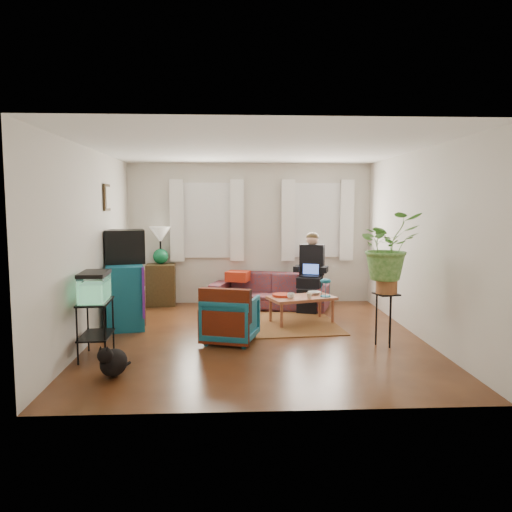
{
  "coord_description": "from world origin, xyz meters",
  "views": [
    {
      "loc": [
        -0.37,
        -6.8,
        1.86
      ],
      "look_at": [
        0.0,
        0.4,
        1.1
      ],
      "focal_mm": 35.0,
      "sensor_mm": 36.0,
      "label": 1
    }
  ],
  "objects": [
    {
      "name": "wall_back",
      "position": [
        0.0,
        2.5,
        1.3
      ],
      "size": [
        4.5,
        0.01,
        2.6
      ],
      "primitive_type": "cube",
      "color": "silver",
      "rests_on": "floor"
    },
    {
      "name": "wall_left",
      "position": [
        -2.25,
        0.0,
        1.3
      ],
      "size": [
        0.01,
        5.0,
        2.6
      ],
      "primitive_type": "cube",
      "color": "silver",
      "rests_on": "floor"
    },
    {
      "name": "curtains_right",
      "position": [
        1.25,
        2.4,
        1.55
      ],
      "size": [
        1.36,
        0.06,
        1.5
      ],
      "primitive_type": "cube",
      "color": "white",
      "rests_on": "wall_back"
    },
    {
      "name": "birdcage",
      "position": [
        1.11,
        0.8,
        0.56
      ],
      "size": [
        0.21,
        0.21,
        0.29
      ],
      "primitive_type": null,
      "rotation": [
        0.0,
        0.0,
        0.32
      ],
      "color": "#115B6B",
      "rests_on": "coffee_table"
    },
    {
      "name": "crt_tv",
      "position": [
        -1.99,
        0.93,
        1.21
      ],
      "size": [
        0.68,
        0.64,
        0.51
      ],
      "primitive_type": "cube",
      "rotation": [
        0.0,
        0.0,
        0.22
      ],
      "color": "black",
      "rests_on": "dresser"
    },
    {
      "name": "dresser",
      "position": [
        -1.99,
        0.82,
        0.48
      ],
      "size": [
        0.74,
        1.15,
        0.95
      ],
      "primitive_type": "cube",
      "rotation": [
        0.0,
        0.0,
        0.22
      ],
      "color": "#136B75",
      "rests_on": "floor"
    },
    {
      "name": "wall_right",
      "position": [
        2.25,
        0.0,
        1.3
      ],
      "size": [
        0.01,
        5.0,
        2.6
      ],
      "primitive_type": "cube",
      "color": "silver",
      "rests_on": "floor"
    },
    {
      "name": "armchair",
      "position": [
        -0.37,
        -0.21,
        0.34
      ],
      "size": [
        0.82,
        0.79,
        0.68
      ],
      "primitive_type": "imported",
      "rotation": [
        0.0,
        0.0,
        2.85
      ],
      "color": "#105864",
      "rests_on": "floor"
    },
    {
      "name": "sofa",
      "position": [
        0.33,
        2.05,
        0.41
      ],
      "size": [
        2.23,
        1.43,
        0.81
      ],
      "primitive_type": "imported",
      "rotation": [
        0.0,
        0.0,
        -0.32
      ],
      "color": "brown",
      "rests_on": "floor"
    },
    {
      "name": "bowl",
      "position": [
        0.97,
        0.99,
        0.44
      ],
      "size": [
        0.25,
        0.25,
        0.05
      ],
      "primitive_type": "imported",
      "rotation": [
        0.0,
        0.0,
        0.32
      ],
      "color": "white",
      "rests_on": "coffee_table"
    },
    {
      "name": "side_table",
      "position": [
        -1.65,
        2.36,
        0.38
      ],
      "size": [
        0.55,
        0.55,
        0.76
      ],
      "primitive_type": "cube",
      "rotation": [
        0.0,
        0.0,
        0.06
      ],
      "color": "#372914",
      "rests_on": "floor"
    },
    {
      "name": "plant_stand",
      "position": [
        1.65,
        -0.49,
        0.35
      ],
      "size": [
        0.35,
        0.35,
        0.7
      ],
      "primitive_type": "cube",
      "rotation": [
        0.0,
        0.0,
        0.23
      ],
      "color": "black",
      "rests_on": "floor"
    },
    {
      "name": "window_right",
      "position": [
        1.25,
        2.48,
        1.55
      ],
      "size": [
        1.08,
        0.04,
        1.38
      ],
      "primitive_type": "cube",
      "color": "white",
      "rests_on": "wall_back"
    },
    {
      "name": "wall_front",
      "position": [
        0.0,
        -2.5,
        1.3
      ],
      "size": [
        4.5,
        0.01,
        2.6
      ],
      "primitive_type": "cube",
      "color": "silver",
      "rests_on": "floor"
    },
    {
      "name": "floor",
      "position": [
        0.0,
        0.0,
        0.0
      ],
      "size": [
        4.5,
        5.0,
        0.01
      ],
      "primitive_type": "cube",
      "color": "#4F2B14",
      "rests_on": "ground"
    },
    {
      "name": "table_lamp",
      "position": [
        -1.65,
        2.36,
        1.08
      ],
      "size": [
        0.41,
        0.41,
        0.69
      ],
      "primitive_type": null,
      "rotation": [
        0.0,
        0.0,
        0.06
      ],
      "color": "white",
      "rests_on": "side_table"
    },
    {
      "name": "snack_tray",
      "position": [
        0.43,
        0.86,
        0.43
      ],
      "size": [
        0.39,
        0.39,
        0.04
      ],
      "primitive_type": "cylinder",
      "rotation": [
        0.0,
        0.0,
        0.32
      ],
      "color": "#B21414",
      "rests_on": "coffee_table"
    },
    {
      "name": "area_rug",
      "position": [
        0.25,
        0.71,
        0.01
      ],
      "size": [
        2.14,
        1.78,
        0.01
      ],
      "primitive_type": "cube",
      "rotation": [
        0.0,
        0.0,
        0.09
      ],
      "color": "brown",
      "rests_on": "floor"
    },
    {
      "name": "seated_person",
      "position": [
        1.04,
        1.81,
        0.62
      ],
      "size": [
        0.69,
        0.77,
        1.24
      ],
      "primitive_type": null,
      "rotation": [
        0.0,
        0.0,
        -0.32
      ],
      "color": "black",
      "rests_on": "sofa"
    },
    {
      "name": "serape_throw",
      "position": [
        -0.45,
        -0.46,
        0.49
      ],
      "size": [
        0.7,
        0.35,
        0.56
      ],
      "primitive_type": "cube",
      "rotation": [
        0.0,
        0.0,
        -0.29
      ],
      "color": "#9E0A0A",
      "rests_on": "armchair"
    },
    {
      "name": "curtains_left",
      "position": [
        -0.8,
        2.4,
        1.55
      ],
      "size": [
        1.36,
        0.06,
        1.5
      ],
      "primitive_type": "cube",
      "color": "white",
      "rests_on": "wall_back"
    },
    {
      "name": "aquarium_stand",
      "position": [
        -2.0,
        -0.81,
        0.35
      ],
      "size": [
        0.38,
        0.64,
        0.69
      ],
      "primitive_type": "cube",
      "rotation": [
        0.0,
        0.0,
        0.06
      ],
      "color": "black",
      "rests_on": "floor"
    },
    {
      "name": "cup_b",
      "position": [
        0.83,
        0.68,
        0.46
      ],
      "size": [
        0.12,
        0.12,
        0.09
      ],
      "primitive_type": "imported",
      "rotation": [
        0.0,
        0.0,
        0.32
      ],
      "color": "beige",
      "rests_on": "coffee_table"
    },
    {
      "name": "ceiling",
      "position": [
        0.0,
        0.0,
        2.6
      ],
      "size": [
        4.5,
        5.0,
        0.01
      ],
      "primitive_type": "cube",
      "color": "white",
      "rests_on": "wall_back"
    },
    {
      "name": "cup_a",
      "position": [
        0.55,
        0.66,
        0.46
      ],
      "size": [
        0.14,
        0.14,
        0.09
      ],
      "primitive_type": "imported",
      "rotation": [
        0.0,
        0.0,
        0.32
      ],
      "color": "white",
      "rests_on": "coffee_table"
    },
    {
      "name": "aquarium",
      "position": [
        -2.0,
        -0.81,
        0.87
      ],
      "size": [
        0.34,
        0.58,
        0.36
      ],
      "primitive_type": "cube",
      "rotation": [
        0.0,
        0.0,
        0.06
      ],
      "color": "#7FD899",
      "rests_on": "aquarium_stand"
    },
    {
      "name": "black_cat",
      "position": [
        -1.64,
        -1.5,
        0.19
      ],
      "size": [
        0.39,
        0.5,
        0.37
      ],
      "primitive_type": "ellipsoid",
      "rotation": [
        0.0,
        0.0,
        -0.25
      ],
      "color": "black",
      "rests_on": "floor"
    },
    {
      "name": "window_left",
      "position": [
        -0.8,
        2.48,
        1.55
      ],
      "size": [
        1.08,
        0.04,
        1.38
      ],
      "primitive_type": "cube",
      "color": "white",
      "rests_on": "wall_back"
    },
    {
      "name": "potted_plant",
      "position": [
        1.65,
        -0.49,
        1.18
      ],
      "size": [
        0.93,
        0.85,
        0.88
      ],
      "primitive_type": "imported",
      "rotation": [
        0.0,
        0.0,
        0.23
      ],
      "color": "#599947",
      "rests_on": "plant_stand"
    },
    {
      "name": "coffee_table",
      "position": [
        0.73,
        0.82,
        0.21
      ],
      "size": [
        1.12,
        0.84,
        0.42
      ],
      "primitive_type": "cube",
      "rotation": [
        0.0,
        0.0,
        0.32
      ],
      "color": "brown",
      "rests_on": "floor"
    },
    {
      "name": "picture_frame",
      "position": [
        -2.21,
        0.85,
        1.95
      ],
      "size": [
        0.04,
        0.32,
        0.4
      ],
      "primitive_type": "cube",
      "color": "#3D2616",
      "rests_on": "wall_left"
    }
  ]
}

